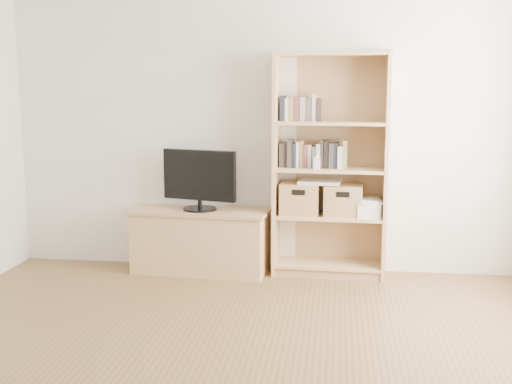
% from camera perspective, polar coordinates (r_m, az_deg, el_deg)
% --- Properties ---
extents(back_wall, '(4.50, 0.02, 2.60)m').
position_cam_1_polar(back_wall, '(5.61, 0.83, 6.20)').
color(back_wall, silver).
rests_on(back_wall, floor).
extents(tv_stand, '(1.18, 0.52, 0.53)m').
position_cam_1_polar(tv_stand, '(5.64, -4.97, -4.47)').
color(tv_stand, tan).
rests_on(tv_stand, floor).
extents(bookshelf, '(0.97, 0.38, 1.91)m').
position_cam_1_polar(bookshelf, '(5.44, 6.62, 2.35)').
color(bookshelf, tan).
rests_on(bookshelf, floor).
extents(television, '(0.66, 0.22, 0.53)m').
position_cam_1_polar(television, '(5.54, -5.05, 1.09)').
color(television, black).
rests_on(television, tv_stand).
extents(books_row_mid, '(0.90, 0.24, 0.24)m').
position_cam_1_polar(books_row_mid, '(5.45, 6.65, 3.41)').
color(books_row_mid, '#332822').
rests_on(books_row_mid, bookshelf).
extents(books_row_upper, '(0.38, 0.14, 0.20)m').
position_cam_1_polar(books_row_upper, '(5.43, 4.48, 7.35)').
color(books_row_upper, '#332822').
rests_on(books_row_upper, bookshelf).
extents(baby_monitor, '(0.06, 0.04, 0.10)m').
position_cam_1_polar(baby_monitor, '(5.34, 5.43, 2.55)').
color(baby_monitor, white).
rests_on(baby_monitor, bookshelf).
extents(basket_left, '(0.33, 0.28, 0.27)m').
position_cam_1_polar(basket_left, '(5.49, 3.91, -0.57)').
color(basket_left, olive).
rests_on(basket_left, bookshelf).
extents(basket_right, '(0.33, 0.28, 0.26)m').
position_cam_1_polar(basket_right, '(5.47, 7.77, -0.73)').
color(basket_right, olive).
rests_on(basket_right, bookshelf).
extents(laptop, '(0.37, 0.28, 0.03)m').
position_cam_1_polar(laptop, '(5.45, 5.69, 0.90)').
color(laptop, white).
rests_on(laptop, basket_left).
extents(magazine_stack, '(0.19, 0.28, 0.13)m').
position_cam_1_polar(magazine_stack, '(5.48, 9.97, -1.47)').
color(magazine_stack, silver).
rests_on(magazine_stack, bookshelf).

